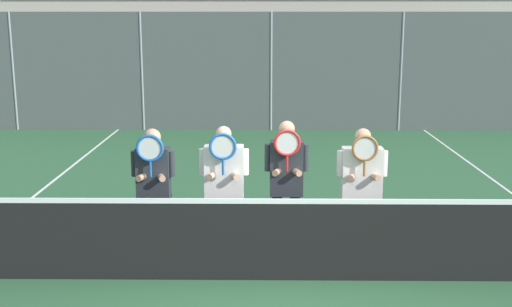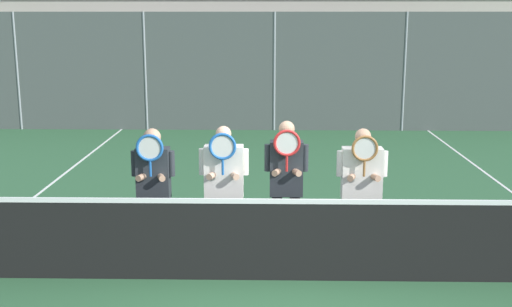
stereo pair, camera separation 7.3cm
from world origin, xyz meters
name	(u,v)px [view 1 (the left image)]	position (x,y,z in m)	size (l,w,h in m)	color
ground_plane	(280,280)	(0.00, 0.00, 0.00)	(120.00, 120.00, 0.00)	#2D5B38
hill_distant	(266,45)	(0.00, 58.79, 0.00)	(95.49, 53.05, 18.57)	#5B7551
clubhouse_building	(270,40)	(0.06, 17.68, 2.09)	(21.84, 5.50, 4.14)	beige
fence_back	(271,72)	(0.00, 9.98, 1.56)	(20.61, 0.06, 3.12)	gray
tennis_net	(280,239)	(0.00, 0.00, 0.51)	(11.09, 0.09, 1.09)	gray
court_line_left_sideline	(24,204)	(-4.13, 3.00, 0.00)	(0.05, 16.00, 0.01)	white
player_leftmost	(154,184)	(-1.55, 0.57, 1.01)	(0.54, 0.34, 1.70)	black
player_center_left	(224,183)	(-0.68, 0.58, 1.02)	(0.61, 0.34, 1.73)	#232838
player_center_right	(286,180)	(0.09, 0.62, 1.04)	(0.54, 0.34, 1.79)	black
player_rightmost	(362,183)	(1.01, 0.62, 1.01)	(0.62, 0.34, 1.70)	white
car_far_left	(48,87)	(-6.73, 12.28, 0.91)	(4.16, 2.01, 1.78)	silver
car_left_of_center	(205,85)	(-1.98, 12.51, 0.92)	(4.38, 1.92, 1.82)	#B2B7BC
car_center	(363,86)	(2.80, 12.26, 0.94)	(4.22, 1.97, 1.86)	#285638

